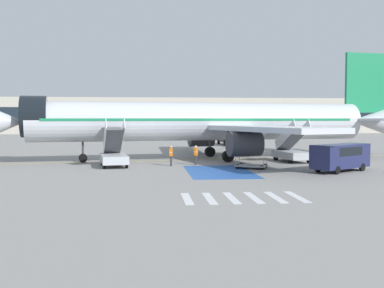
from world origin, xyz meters
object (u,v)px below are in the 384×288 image
Objects in this scene: ground_crew_1 at (196,154)px; terminal_building at (208,116)px; boarding_stairs_aft at (292,151)px; baggage_cart at (251,166)px; service_van_1 at (340,155)px; fuel_tanker at (231,133)px; ground_crew_0 at (334,151)px; boarding_stairs_forward at (114,155)px; ground_crew_2 at (171,154)px; airliner at (209,122)px.

ground_crew_1 is 0.01× the size of terminal_building.
boarding_stairs_aft is 0.04× the size of terminal_building.
baggage_cart is 94.94m from terminal_building.
service_van_1 is 97.24m from terminal_building.
fuel_tanker is at bearing -162.18° from baggage_cart.
fuel_tanker reaches higher than ground_crew_1.
terminal_building is at bearing -167.63° from ground_crew_0.
boarding_stairs_aft is 88.92m from terminal_building.
service_van_1 is (18.37, -5.68, 0.29)m from boarding_stairs_forward.
ground_crew_1 is 2.41m from ground_crew_2.
service_van_1 is (2.21, -35.77, -0.56)m from fuel_tanker.
baggage_cart is at bearing -174.08° from airliner.
airliner is at bearing -97.52° from terminal_building.
boarding_stairs_forward reaches higher than boarding_stairs_aft.
fuel_tanker is 3.19× the size of baggage_cart.
ground_crew_2 is at bearing -99.63° from terminal_building.
boarding_stairs_forward is 22.18m from ground_crew_0.
boarding_stairs_aft is at bearing 130.64° from ground_crew_1.
ground_crew_0 is (3.47, 9.51, -0.32)m from service_van_1.
ground_crew_1 is (-1.97, -5.45, -2.90)m from airliner.
airliner is 25.18× the size of ground_crew_1.
ground_crew_2 reaches higher than baggage_cart.
fuel_tanker is at bearing 52.77° from boarding_stairs_forward.
fuel_tanker is at bearing -168.26° from ground_crew_1.
ground_crew_2 is at bearing -114.93° from fuel_tanker.
terminal_building is (2.25, 97.14, 3.75)m from service_van_1.
ground_crew_0 is (12.49, -2.20, -2.93)m from airliner.
terminal_building is at bearing 145.98° from service_van_1.
service_van_1 is at bearing 92.95° from baggage_cart.
fuel_tanker is 1.67× the size of service_van_1.
ground_crew_2 is at bearing -175.72° from boarding_stairs_aft.
fuel_tanker reaches higher than ground_crew_2.
boarding_stairs_forward is 5.09m from ground_crew_2.
airliner reaches higher than terminal_building.
terminal_building is (15.54, 91.59, 4.00)m from ground_crew_2.
ground_crew_0 is at bearing 130.98° from ground_crew_1.
ground_crew_0 is 17.22m from ground_crew_2.
terminal_building is (4.47, 61.37, 3.19)m from fuel_tanker.
terminal_building is at bearing -16.51° from airliner.
ground_crew_0 is (10.10, 6.77, 0.74)m from baggage_cart.
service_van_1 is 0.04× the size of terminal_building.
fuel_tanker is (6.80, 24.06, -2.05)m from airliner.
boarding_stairs_forward is at bearing -68.47° from ground_crew_0.
fuel_tanker is (-0.95, 27.39, 0.86)m from boarding_stairs_aft.
ground_crew_2 is 0.01× the size of terminal_building.
ground_crew_0 is (4.74, 1.12, -0.02)m from boarding_stairs_aft.
ground_crew_1 is at bearing -4.49° from boarding_stairs_forward.
airliner is at bearing 147.78° from boarding_stairs_aft.
ground_crew_2 is at bearing -44.54° from ground_crew_1.
airliner is 7.83× the size of service_van_1.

